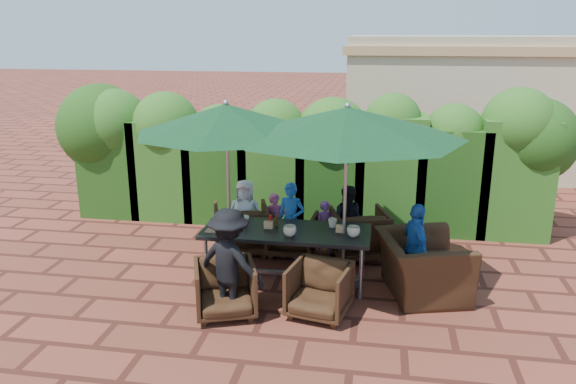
% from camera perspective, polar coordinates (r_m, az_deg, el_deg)
% --- Properties ---
extents(ground, '(80.00, 80.00, 0.00)m').
position_cam_1_polar(ground, '(8.03, -0.77, -8.34)').
color(ground, brown).
rests_on(ground, ground).
extents(dining_table, '(2.24, 0.90, 0.75)m').
position_cam_1_polar(dining_table, '(7.56, -0.17, -4.39)').
color(dining_table, black).
rests_on(dining_table, ground).
extents(umbrella_left, '(2.43, 2.43, 2.46)m').
position_cam_1_polar(umbrella_left, '(7.38, -6.29, 7.37)').
color(umbrella_left, gray).
rests_on(umbrella_left, ground).
extents(umbrella_right, '(2.98, 2.98, 2.46)m').
position_cam_1_polar(umbrella_right, '(7.09, 6.02, 7.04)').
color(umbrella_right, gray).
rests_on(umbrella_right, ground).
extents(chair_far_left, '(1.00, 0.96, 0.83)m').
position_cam_1_polar(chair_far_left, '(8.69, -4.79, -3.49)').
color(chair_far_left, black).
rests_on(chair_far_left, ground).
extents(chair_far_mid, '(0.73, 0.69, 0.72)m').
position_cam_1_polar(chair_far_mid, '(8.58, 0.44, -4.10)').
color(chair_far_mid, black).
rests_on(chair_far_mid, ground).
extents(chair_far_right, '(0.98, 0.94, 0.82)m').
position_cam_1_polar(chair_far_right, '(8.53, 7.25, -3.98)').
color(chair_far_right, black).
rests_on(chair_far_right, ground).
extents(chair_near_left, '(0.89, 0.87, 0.73)m').
position_cam_1_polar(chair_near_left, '(6.87, -6.41, -9.48)').
color(chair_near_left, black).
rests_on(chair_near_left, ground).
extents(chair_near_right, '(0.81, 0.78, 0.71)m').
position_cam_1_polar(chair_near_right, '(6.82, 3.21, -9.67)').
color(chair_near_right, black).
rests_on(chair_near_right, ground).
extents(chair_end_right, '(1.05, 1.34, 1.03)m').
position_cam_1_polar(chair_end_right, '(7.48, 13.54, -6.38)').
color(chair_end_right, black).
rests_on(chair_end_right, ground).
extents(adult_far_left, '(0.57, 0.34, 1.14)m').
position_cam_1_polar(adult_far_left, '(8.66, -4.37, -2.46)').
color(adult_far_left, silver).
rests_on(adult_far_left, ground).
extents(adult_far_mid, '(0.47, 0.41, 1.16)m').
position_cam_1_polar(adult_far_mid, '(8.40, 0.30, -2.94)').
color(adult_far_mid, '#215EB4').
rests_on(adult_far_mid, ground).
extents(adult_far_right, '(0.55, 0.35, 1.14)m').
position_cam_1_polar(adult_far_right, '(8.38, 6.29, -3.17)').
color(adult_far_right, black).
rests_on(adult_far_right, ground).
extents(adult_near_left, '(0.94, 0.66, 1.34)m').
position_cam_1_polar(adult_near_left, '(6.72, -5.95, -7.19)').
color(adult_near_left, black).
rests_on(adult_near_left, ground).
extents(adult_end_right, '(0.57, 0.78, 1.19)m').
position_cam_1_polar(adult_end_right, '(7.52, 12.83, -5.55)').
color(adult_end_right, '#215EB4').
rests_on(adult_end_right, ground).
extents(child_left, '(0.39, 0.36, 0.91)m').
position_cam_1_polar(child_left, '(8.72, -1.32, -3.09)').
color(child_left, '#CF4989').
rests_on(child_left, ground).
extents(child_right, '(0.35, 0.31, 0.84)m').
position_cam_1_polar(child_right, '(8.61, 3.80, -3.63)').
color(child_right, '#8E479A').
rests_on(child_right, ground).
extents(pedestrian_a, '(1.51, 1.06, 1.53)m').
position_cam_1_polar(pedestrian_a, '(11.82, 10.96, 3.31)').
color(pedestrian_a, green).
rests_on(pedestrian_a, ground).
extents(pedestrian_b, '(1.04, 0.79, 1.92)m').
position_cam_1_polar(pedestrian_b, '(11.93, 15.97, 4.05)').
color(pedestrian_b, '#CF4989').
rests_on(pedestrian_b, ground).
extents(pedestrian_c, '(1.11, 1.02, 1.62)m').
position_cam_1_polar(pedestrian_c, '(11.84, 19.37, 2.93)').
color(pedestrian_c, gray).
rests_on(pedestrian_c, ground).
extents(cup_a, '(0.15, 0.15, 0.12)m').
position_cam_1_polar(cup_a, '(7.58, -6.88, -3.36)').
color(cup_a, beige).
rests_on(cup_a, dining_table).
extents(cup_b, '(0.15, 0.15, 0.14)m').
position_cam_1_polar(cup_b, '(7.68, -4.48, -2.95)').
color(cup_b, beige).
rests_on(cup_b, dining_table).
extents(cup_c, '(0.17, 0.17, 0.14)m').
position_cam_1_polar(cup_c, '(7.29, 0.18, -3.95)').
color(cup_c, beige).
rests_on(cup_c, dining_table).
extents(cup_d, '(0.13, 0.13, 0.12)m').
position_cam_1_polar(cup_d, '(7.63, 4.54, -3.15)').
color(cup_d, beige).
rests_on(cup_d, dining_table).
extents(cup_e, '(0.17, 0.17, 0.14)m').
position_cam_1_polar(cup_e, '(7.32, 6.66, -4.00)').
color(cup_e, beige).
rests_on(cup_e, dining_table).
extents(ketchup_bottle, '(0.04, 0.04, 0.17)m').
position_cam_1_polar(ketchup_bottle, '(7.60, -1.78, -2.99)').
color(ketchup_bottle, '#B20C0A').
rests_on(ketchup_bottle, dining_table).
extents(sauce_bottle, '(0.04, 0.04, 0.17)m').
position_cam_1_polar(sauce_bottle, '(7.64, -1.18, -2.88)').
color(sauce_bottle, '#4C230C').
rests_on(sauce_bottle, dining_table).
extents(serving_tray, '(0.35, 0.25, 0.02)m').
position_cam_1_polar(serving_tray, '(7.56, -6.92, -3.83)').
color(serving_tray, '#9C704B').
rests_on(serving_tray, dining_table).
extents(number_block_left, '(0.12, 0.06, 0.10)m').
position_cam_1_polar(number_block_left, '(7.57, -2.01, -3.35)').
color(number_block_left, tan).
rests_on(number_block_left, dining_table).
extents(number_block_right, '(0.12, 0.06, 0.10)m').
position_cam_1_polar(number_block_right, '(7.45, 5.35, -3.73)').
color(number_block_right, tan).
rests_on(number_block_right, dining_table).
extents(hedge_wall, '(9.10, 1.60, 2.46)m').
position_cam_1_polar(hedge_wall, '(9.84, 0.41, 4.32)').
color(hedge_wall, '#17390F').
rests_on(hedge_wall, ground).
extents(building, '(6.20, 3.08, 3.20)m').
position_cam_1_polar(building, '(14.45, 18.37, 8.46)').
color(building, '#C5B592').
rests_on(building, ground).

